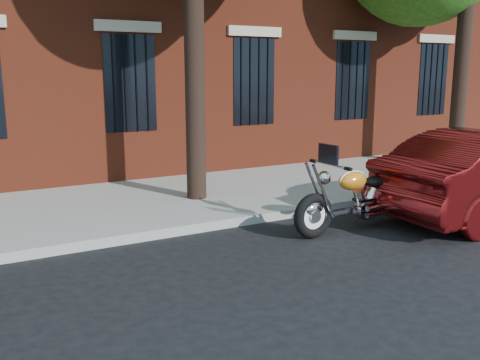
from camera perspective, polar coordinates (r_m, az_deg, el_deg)
ground at (r=7.32m, az=1.34°, el=-8.09°), size 120.00×120.00×0.00m
curb at (r=8.46m, az=-3.41°, el=-4.85°), size 40.00×0.16×0.15m
sidewalk at (r=10.13m, az=-8.05°, el=-2.17°), size 40.00×3.60×0.15m
motorcycle at (r=8.72m, az=13.63°, el=-1.95°), size 2.78×0.82×1.40m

